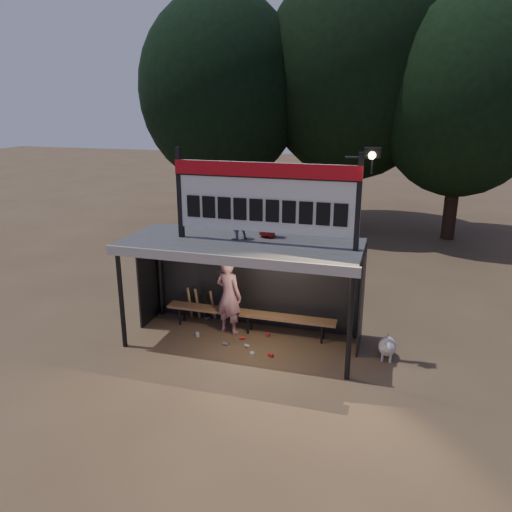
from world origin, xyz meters
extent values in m
plane|color=brown|center=(0.00, 0.00, 0.00)|extent=(80.00, 80.00, 0.00)
imported|color=silver|center=(-0.44, 0.40, 0.90)|extent=(0.76, 0.62, 1.80)
imported|color=gray|center=(-0.16, 0.17, 2.77)|extent=(0.55, 0.54, 0.89)
imported|color=maroon|center=(0.44, 0.49, 2.82)|extent=(0.54, 0.41, 0.99)
cube|color=#424244|center=(0.00, 0.00, 2.26)|extent=(5.00, 2.00, 0.12)
cube|color=beige|center=(0.00, -1.02, 2.22)|extent=(5.10, 0.06, 0.20)
cylinder|color=black|center=(-2.40, -0.90, 1.10)|extent=(0.10, 0.10, 2.20)
cylinder|color=black|center=(2.40, -0.90, 1.10)|extent=(0.10, 0.10, 2.20)
cylinder|color=black|center=(-2.40, 0.90, 1.10)|extent=(0.10, 0.10, 2.20)
cylinder|color=black|center=(2.40, 0.90, 1.10)|extent=(0.10, 0.10, 2.20)
cube|color=black|center=(0.00, 1.00, 1.10)|extent=(5.00, 0.04, 2.20)
cube|color=black|center=(-2.50, 0.50, 1.10)|extent=(0.04, 1.00, 2.20)
cube|color=black|center=(2.50, 0.50, 1.10)|extent=(0.04, 1.00, 2.20)
cylinder|color=black|center=(0.00, 1.00, 2.15)|extent=(5.00, 0.06, 0.06)
cube|color=black|center=(-1.35, 0.00, 3.27)|extent=(0.10, 0.10, 1.90)
cube|color=black|center=(2.35, 0.00, 3.27)|extent=(0.10, 0.10, 1.90)
cube|color=silver|center=(0.50, 0.00, 3.27)|extent=(3.80, 0.08, 1.40)
cube|color=#B90D16|center=(0.50, -0.05, 3.83)|extent=(3.80, 0.04, 0.28)
cube|color=black|center=(0.50, -0.06, 3.68)|extent=(3.80, 0.02, 0.03)
cube|color=black|center=(-1.03, -0.05, 3.02)|extent=(0.27, 0.03, 0.45)
cube|color=black|center=(-0.69, -0.05, 3.02)|extent=(0.27, 0.03, 0.45)
cube|color=black|center=(-0.35, -0.05, 3.02)|extent=(0.27, 0.03, 0.45)
cube|color=black|center=(-0.01, -0.05, 3.02)|extent=(0.27, 0.03, 0.45)
cube|color=black|center=(0.33, -0.05, 3.02)|extent=(0.27, 0.03, 0.45)
cube|color=black|center=(0.67, -0.05, 3.02)|extent=(0.27, 0.03, 0.45)
cube|color=black|center=(1.01, -0.05, 3.02)|extent=(0.27, 0.03, 0.45)
cube|color=black|center=(1.35, -0.05, 3.02)|extent=(0.27, 0.03, 0.45)
cube|color=black|center=(1.69, -0.05, 3.02)|extent=(0.27, 0.03, 0.45)
cube|color=black|center=(2.03, -0.05, 3.02)|extent=(0.27, 0.03, 0.45)
cylinder|color=black|center=(2.30, 0.00, 4.12)|extent=(0.50, 0.04, 0.04)
cylinder|color=black|center=(2.55, 0.00, 3.97)|extent=(0.04, 0.04, 0.30)
cube|color=black|center=(2.55, -0.05, 4.22)|extent=(0.30, 0.22, 0.18)
sphere|color=#FFD88C|center=(2.55, -0.14, 4.18)|extent=(0.14, 0.14, 0.14)
cube|color=#966C47|center=(0.00, 0.55, 0.45)|extent=(4.00, 0.35, 0.06)
cylinder|color=black|center=(-1.70, 0.43, 0.23)|extent=(0.05, 0.05, 0.45)
cylinder|color=black|center=(-1.70, 0.67, 0.23)|extent=(0.05, 0.05, 0.45)
cylinder|color=black|center=(0.00, 0.43, 0.23)|extent=(0.05, 0.05, 0.45)
cylinder|color=black|center=(0.00, 0.67, 0.23)|extent=(0.05, 0.05, 0.45)
cylinder|color=black|center=(1.70, 0.43, 0.23)|extent=(0.05, 0.05, 0.45)
cylinder|color=black|center=(1.70, 0.67, 0.23)|extent=(0.05, 0.05, 0.45)
cylinder|color=black|center=(-4.00, 10.00, 1.87)|extent=(0.50, 0.50, 3.74)
ellipsoid|color=black|center=(-4.00, 10.00, 5.53)|extent=(6.46, 6.46, 7.48)
cylinder|color=#322316|center=(1.00, 11.50, 2.09)|extent=(0.50, 0.50, 4.18)
ellipsoid|color=black|center=(1.00, 11.50, 6.18)|extent=(7.22, 7.22, 8.36)
cylinder|color=#322116|center=(5.00, 10.50, 1.76)|extent=(0.50, 0.50, 3.52)
ellipsoid|color=black|center=(5.00, 10.50, 5.20)|extent=(6.08, 6.08, 7.04)
ellipsoid|color=white|center=(3.10, 0.16, 0.27)|extent=(0.36, 0.58, 0.36)
sphere|color=white|center=(3.10, -0.12, 0.36)|extent=(0.22, 0.22, 0.22)
cone|color=beige|center=(3.10, -0.22, 0.34)|extent=(0.10, 0.10, 0.10)
cone|color=beige|center=(3.05, -0.14, 0.46)|extent=(0.06, 0.06, 0.07)
cone|color=beige|center=(3.15, -0.14, 0.46)|extent=(0.06, 0.06, 0.07)
cylinder|color=beige|center=(3.02, -0.02, 0.09)|extent=(0.05, 0.05, 0.18)
cylinder|color=silver|center=(3.18, -0.02, 0.09)|extent=(0.05, 0.05, 0.18)
cylinder|color=white|center=(3.02, 0.34, 0.09)|extent=(0.05, 0.05, 0.18)
cylinder|color=silver|center=(3.18, 0.34, 0.09)|extent=(0.05, 0.05, 0.18)
cylinder|color=beige|center=(3.10, 0.46, 0.34)|extent=(0.04, 0.16, 0.14)
cylinder|color=#A4804C|center=(-1.60, 0.82, 0.43)|extent=(0.08, 0.27, 0.84)
cylinder|color=#9F7D4A|center=(-1.40, 0.82, 0.43)|extent=(0.08, 0.30, 0.83)
cylinder|color=black|center=(-1.20, 0.82, 0.43)|extent=(0.09, 0.33, 0.83)
cylinder|color=#A2774B|center=(-1.00, 0.82, 0.43)|extent=(0.07, 0.35, 0.82)
cube|color=#AA1D20|center=(0.47, 0.43, 0.04)|extent=(0.08, 0.11, 0.08)
cylinder|color=#A6A6AA|center=(-0.30, -0.25, 0.04)|extent=(0.13, 0.09, 0.07)
cube|color=beige|center=(0.39, -0.55, 0.04)|extent=(0.11, 0.12, 0.08)
cylinder|color=red|center=(-0.04, 0.12, 0.04)|extent=(0.14, 0.11, 0.07)
cube|color=silver|center=(-1.07, -0.01, 0.04)|extent=(0.11, 0.12, 0.08)
cylinder|color=beige|center=(0.18, -0.21, 0.04)|extent=(0.14, 0.11, 0.07)
cube|color=red|center=(0.78, -0.48, 0.04)|extent=(0.12, 0.10, 0.08)
cylinder|color=#BBBCC1|center=(-1.18, 0.89, 0.04)|extent=(0.11, 0.14, 0.07)
camera|label=1|loc=(3.08, -9.52, 5.13)|focal=35.00mm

